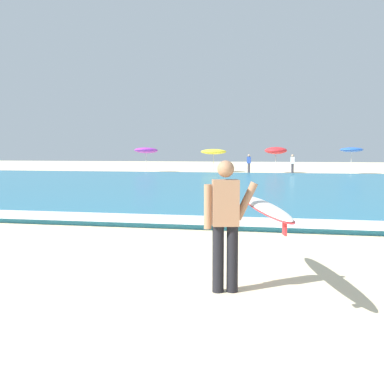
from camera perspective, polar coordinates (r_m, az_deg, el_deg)
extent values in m
cube|color=teal|center=(25.69, 3.17, 0.77)|extent=(120.00, 28.00, 0.14)
cube|color=white|center=(12.71, -6.68, -2.99)|extent=(120.00, 1.56, 0.01)
cylinder|color=black|center=(6.53, 3.03, -7.72)|extent=(0.15, 0.15, 0.88)
cylinder|color=black|center=(6.55, 4.67, -7.69)|extent=(0.15, 0.15, 0.88)
cube|color=#9E7051|center=(6.42, 3.89, -1.25)|extent=(0.39, 0.30, 0.60)
sphere|color=#9E7051|center=(6.39, 3.91, 2.67)|extent=(0.22, 0.22, 0.22)
cylinder|color=#9E7051|center=(6.41, 1.84, -1.71)|extent=(0.10, 0.10, 0.58)
cylinder|color=#9E7051|center=(6.48, 6.24, -1.04)|extent=(0.33, 0.18, 0.51)
ellipsoid|color=white|center=(6.51, 8.35, -1.66)|extent=(1.01, 2.81, 0.09)
ellipsoid|color=red|center=(6.51, 8.35, -1.81)|extent=(1.07, 2.93, 0.05)
cube|color=red|center=(5.42, 10.63, -4.19)|extent=(0.06, 0.14, 0.14)
cylinder|color=beige|center=(43.24, -5.31, 3.49)|extent=(0.05, 0.05, 1.84)
ellipsoid|color=purple|center=(43.23, -5.32, 4.81)|extent=(2.04, 2.07, 0.61)
cylinder|color=beige|center=(43.73, 2.50, 3.45)|extent=(0.05, 0.05, 1.73)
ellipsoid|color=yellow|center=(43.72, 2.50, 4.67)|extent=(2.25, 2.26, 0.51)
cylinder|color=beige|center=(41.94, 9.62, 3.39)|extent=(0.05, 0.05, 1.81)
ellipsoid|color=red|center=(41.93, 9.64, 4.74)|extent=(1.84, 1.86, 0.65)
cylinder|color=beige|center=(41.41, 17.88, 3.27)|extent=(0.05, 0.05, 1.89)
ellipsoid|color=blue|center=(41.41, 17.91, 4.65)|extent=(1.82, 1.83, 0.41)
cylinder|color=#383842|center=(40.53, 11.50, 2.63)|extent=(0.20, 0.20, 0.84)
cube|color=white|center=(40.51, 11.51, 3.61)|extent=(0.32, 0.20, 0.54)
sphere|color=tan|center=(40.51, 11.52, 4.13)|extent=(0.20, 0.20, 0.20)
cylinder|color=#383842|center=(40.94, 6.57, 2.71)|extent=(0.20, 0.20, 0.84)
cube|color=#2D4CA5|center=(40.92, 6.57, 3.68)|extent=(0.32, 0.20, 0.54)
sphere|color=tan|center=(40.92, 6.58, 4.20)|extent=(0.20, 0.20, 0.20)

